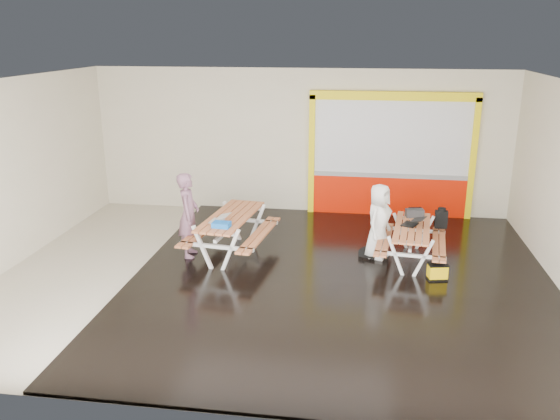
% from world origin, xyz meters
% --- Properties ---
extents(room, '(10.02, 8.02, 3.52)m').
position_xyz_m(room, '(0.00, 0.00, 1.75)').
color(room, '#BEB4A0').
rests_on(room, ground).
extents(deck, '(7.50, 7.98, 0.05)m').
position_xyz_m(deck, '(1.25, 0.00, 0.03)').
color(deck, black).
rests_on(deck, room).
extents(kiosk, '(3.88, 0.16, 3.00)m').
position_xyz_m(kiosk, '(2.20, 3.93, 1.44)').
color(kiosk, red).
rests_on(kiosk, room).
extents(picnic_table_left, '(1.69, 2.29, 0.86)m').
position_xyz_m(picnic_table_left, '(-0.98, 0.88, 0.65)').
color(picnic_table_left, '#BC6A3E').
rests_on(picnic_table_left, deck).
extents(picnic_table_right, '(1.47, 2.01, 0.75)m').
position_xyz_m(picnic_table_right, '(2.54, 1.00, 0.58)').
color(picnic_table_right, '#BC6A3E').
rests_on(picnic_table_right, deck).
extents(person_left, '(0.48, 0.66, 1.68)m').
position_xyz_m(person_left, '(-1.77, 0.67, 0.89)').
color(person_left, '#7A5267').
rests_on(person_left, deck).
extents(person_right, '(0.73, 0.86, 1.48)m').
position_xyz_m(person_right, '(1.90, 1.13, 0.79)').
color(person_right, white).
rests_on(person_right, deck).
extents(laptop_left, '(0.39, 0.36, 0.15)m').
position_xyz_m(laptop_left, '(-1.10, 0.47, 0.90)').
color(laptop_left, silver).
rests_on(laptop_left, picnic_table_left).
extents(laptop_right, '(0.51, 0.49, 0.17)m').
position_xyz_m(laptop_right, '(2.55, 1.08, 0.81)').
color(laptop_right, black).
rests_on(laptop_right, picnic_table_right).
extents(blue_pouch, '(0.34, 0.26, 0.09)m').
position_xyz_m(blue_pouch, '(-0.99, 0.17, 0.90)').
color(blue_pouch, blue).
rests_on(blue_pouch, picnic_table_left).
extents(toolbox, '(0.38, 0.24, 0.20)m').
position_xyz_m(toolbox, '(2.62, 1.62, 0.83)').
color(toolbox, black).
rests_on(toolbox, picnic_table_right).
extents(backpack, '(0.25, 0.16, 0.42)m').
position_xyz_m(backpack, '(3.17, 1.81, 0.69)').
color(backpack, black).
rests_on(backpack, picnic_table_right).
extents(dark_case, '(0.43, 0.38, 0.13)m').
position_xyz_m(dark_case, '(1.75, 1.13, 0.12)').
color(dark_case, black).
rests_on(dark_case, deck).
extents(fluke_bag, '(0.38, 0.29, 0.30)m').
position_xyz_m(fluke_bag, '(2.95, 0.19, 0.19)').
color(fluke_bag, black).
rests_on(fluke_bag, deck).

